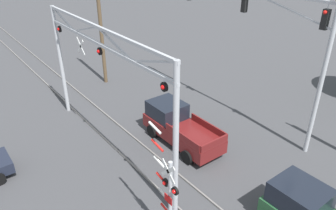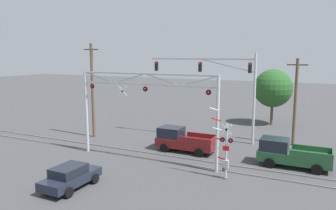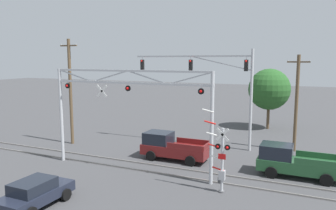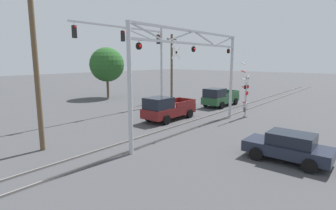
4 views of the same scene
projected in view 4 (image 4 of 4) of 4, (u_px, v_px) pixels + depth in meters
The scene contains 11 objects.
rail_track_near at pixel (189, 130), 19.00m from camera, with size 80.00×0.08×0.10m, color gray.
rail_track_far at pixel (173, 127), 19.90m from camera, with size 80.00×0.08×0.10m, color gray.
crossing_gantry at pixel (193, 64), 18.01m from camera, with size 12.05×0.28×7.04m.
crossing_signal_mast at pixel (246, 97), 23.05m from camera, with size 1.70×0.35×4.89m.
traffic_signal_span at pixel (145, 51), 26.40m from camera, with size 10.95×0.39×8.61m.
pickup_truck_lead at pixel (167, 109), 22.16m from camera, with size 5.20×2.21×2.06m.
pickup_truck_following at pixel (219, 97), 28.87m from camera, with size 5.27×2.21×2.06m.
sedan_waiting at pixel (288, 147), 13.17m from camera, with size 2.07×4.09×1.48m.
utility_pole_left at pixel (36, 63), 14.11m from camera, with size 1.80×0.28×9.55m.
utility_pole_right at pixel (172, 67), 32.19m from camera, with size 1.80×0.28×8.13m.
background_tree_beyond_span at pixel (107, 65), 34.98m from camera, with size 4.57×4.57×6.74m.
Camera 4 is at (-15.19, 5.71, 5.06)m, focal length 28.00 mm.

